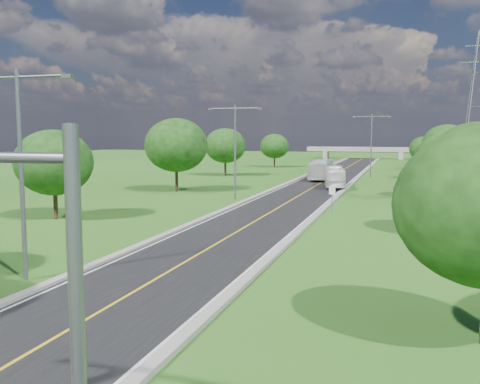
% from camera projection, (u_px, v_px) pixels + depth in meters
% --- Properties ---
extents(ground, '(260.00, 260.00, 0.00)m').
position_uv_depth(ground, '(314.00, 187.00, 69.49)').
color(ground, '#275818').
rests_on(ground, ground).
extents(road, '(8.00, 150.00, 0.06)m').
position_uv_depth(road, '(321.00, 183.00, 75.18)').
color(road, black).
rests_on(road, ground).
extents(curb_left, '(0.50, 150.00, 0.22)m').
position_uv_depth(curb_left, '(291.00, 182.00, 76.43)').
color(curb_left, gray).
rests_on(curb_left, ground).
extents(curb_right, '(0.50, 150.00, 0.22)m').
position_uv_depth(curb_right, '(352.00, 183.00, 73.92)').
color(curb_right, gray).
rests_on(curb_right, ground).
extents(speed_limit_sign, '(0.55, 0.09, 2.40)m').
position_uv_depth(speed_limit_sign, '(332.00, 195.00, 46.88)').
color(speed_limit_sign, slate).
rests_on(speed_limit_sign, ground).
extents(overpass, '(30.00, 3.00, 3.20)m').
position_uv_depth(overpass, '(363.00, 150.00, 145.16)').
color(overpass, gray).
rests_on(overpass, ground).
extents(streetlight_near_left, '(5.90, 0.25, 10.00)m').
position_uv_depth(streetlight_near_left, '(21.00, 156.00, 25.04)').
color(streetlight_near_left, slate).
rests_on(streetlight_near_left, ground).
extents(streetlight_mid_left, '(5.90, 0.25, 10.00)m').
position_uv_depth(streetlight_mid_left, '(235.00, 143.00, 56.36)').
color(streetlight_mid_left, slate).
rests_on(streetlight_mid_left, ground).
extents(streetlight_far_right, '(5.90, 0.25, 10.00)m').
position_uv_depth(streetlight_far_right, '(371.00, 140.00, 84.15)').
color(streetlight_far_right, slate).
rests_on(streetlight_far_right, ground).
extents(tree_lb, '(6.30, 6.30, 7.33)m').
position_uv_depth(tree_lb, '(54.00, 163.00, 43.32)').
color(tree_lb, black).
rests_on(tree_lb, ground).
extents(tree_lc, '(7.56, 7.56, 8.79)m').
position_uv_depth(tree_lc, '(176.00, 145.00, 63.80)').
color(tree_lc, black).
rests_on(tree_lc, ground).
extents(tree_ld, '(6.72, 6.72, 7.82)m').
position_uv_depth(tree_ld, '(225.00, 146.00, 87.24)').
color(tree_ld, black).
rests_on(tree_ld, ground).
extents(tree_le, '(5.88, 5.88, 6.84)m').
position_uv_depth(tree_le, '(275.00, 146.00, 109.36)').
color(tree_le, black).
rests_on(tree_le, ground).
extents(tree_rb, '(6.72, 6.72, 7.82)m').
position_uv_depth(tree_rb, '(479.00, 164.00, 35.75)').
color(tree_rb, black).
rests_on(tree_rb, ground).
extents(tree_rc, '(5.88, 5.88, 6.84)m').
position_uv_depth(tree_rc, '(442.00, 158.00, 57.00)').
color(tree_rc, black).
rests_on(tree_rc, ground).
extents(tree_rd, '(7.14, 7.14, 8.30)m').
position_uv_depth(tree_rd, '(447.00, 145.00, 79.09)').
color(tree_rd, black).
rests_on(tree_rd, ground).
extents(tree_re, '(5.46, 5.46, 6.35)m').
position_uv_depth(tree_re, '(424.00, 149.00, 102.74)').
color(tree_re, black).
rests_on(tree_re, ground).
extents(tree_rf, '(6.30, 6.30, 7.33)m').
position_uv_depth(tree_rf, '(437.00, 144.00, 120.62)').
color(tree_rf, black).
rests_on(tree_rf, ground).
extents(bus_outbound, '(3.81, 9.96, 2.71)m').
position_uv_depth(bus_outbound, '(335.00, 177.00, 68.94)').
color(bus_outbound, white).
rests_on(bus_outbound, road).
extents(bus_inbound, '(2.89, 10.90, 3.01)m').
position_uv_depth(bus_inbound, '(321.00, 169.00, 80.15)').
color(bus_inbound, silver).
rests_on(bus_inbound, road).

